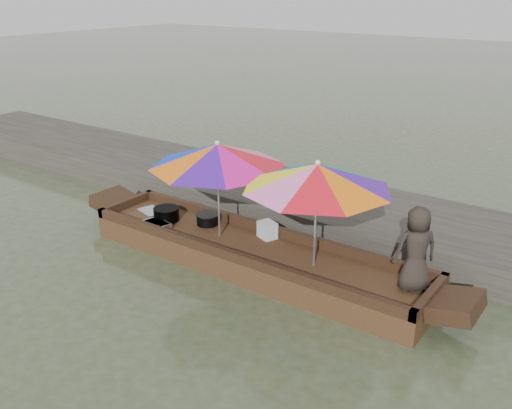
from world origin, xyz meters
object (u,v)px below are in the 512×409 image
Objects in this scene: tray_crayfish at (156,225)px; umbrella_stern at (316,215)px; vendor at (416,249)px; cooking_pot at (166,214)px; supply_bag at (267,230)px; boat_hull at (252,257)px; tray_scallop at (151,212)px; umbrella_bow at (218,190)px; charcoal_grill at (207,219)px.

tray_crayfish is 0.22× the size of umbrella_stern.
cooking_pot is at bearing -42.30° from vendor.
supply_bag is 0.14× the size of umbrella_stern.
cooking_pot is 0.37× the size of vendor.
boat_hull is at bearing 0.53° from cooking_pot.
vendor is at bearing 2.55° from cooking_pot.
tray_crayfish is at bearing -173.20° from umbrella_stern.
umbrella_stern is at bearing -0.74° from tray_scallop.
umbrella_stern is at bearing 6.80° from tray_crayfish.
supply_bag is at bearing 159.60° from umbrella_stern.
vendor reaches higher than tray_scallop.
umbrella_bow is (1.06, 0.33, 0.73)m from tray_crayfish.
vendor is at bearing -1.40° from charcoal_grill.
boat_hull is 1.79m from cooking_pot.
tray_crayfish reaches higher than tray_scallop.
tray_crayfish is 0.84m from charcoal_grill.
cooking_pot reaches higher than tray_crayfish.
vendor is 0.55× the size of umbrella_bow.
umbrella_bow is 1.71m from umbrella_stern.
tray_scallop is at bearing 142.64° from tray_crayfish.
tray_scallop is (-2.19, 0.04, 0.21)m from boat_hull.
supply_bag is (1.10, 0.14, 0.05)m from charcoal_grill.
tray_crayfish is at bearing -77.63° from cooking_pot.
umbrella_stern is at bearing 0.00° from umbrella_bow.
tray_crayfish is at bearing -156.84° from supply_bag.
tray_crayfish is at bearing -162.69° from umbrella_bow.
charcoal_grill reaches higher than boat_hull.
cooking_pot is 2.92m from umbrella_stern.
boat_hull is 1.14m from umbrella_bow.
vendor is at bearing 4.00° from boat_hull.
umbrella_bow is at bearing -1.56° from tray_scallop.
boat_hull is at bearing 11.03° from tray_crayfish.
umbrella_bow is at bearing 0.83° from cooking_pot.
umbrella_bow is at bearing 180.00° from boat_hull.
boat_hull is 13.17× the size of cooking_pot.
cooking_pot is 1.31m from umbrella_bow.
charcoal_grill is 0.18× the size of umbrella_stern.
cooking_pot is at bearing 102.37° from tray_crayfish.
umbrella_stern reaches higher than boat_hull.
cooking_pot is 0.33m from tray_crayfish.
boat_hull is 1.16m from charcoal_grill.
tray_crayfish is 2.89m from umbrella_stern.
vendor is at bearing 7.10° from umbrella_stern.
vendor is (4.64, 0.13, 0.55)m from tray_scallop.
boat_hull is at bearing -40.84° from vendor.
umbrella_bow is (1.13, 0.02, 0.66)m from cooking_pot.
charcoal_grill is 0.17× the size of umbrella_bow.
boat_hull is 0.50m from supply_bag.
vendor is (3.55, -0.09, 0.49)m from charcoal_grill.
umbrella_bow reaches higher than tray_crayfish.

